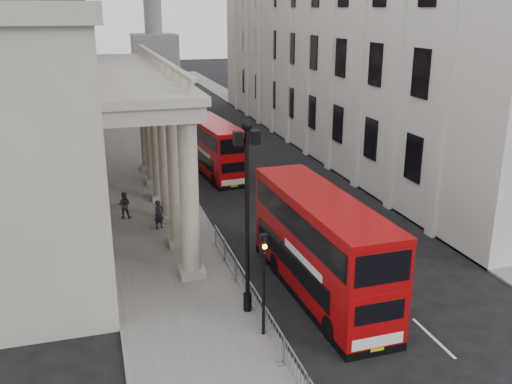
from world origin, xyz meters
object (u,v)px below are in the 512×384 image
Objects in this scene: pedestrian_c at (163,187)px; traffic_light at (264,266)px; lamp_post_north at (154,95)px; pedestrian_a at (159,214)px; lamp_post_mid at (183,129)px; pedestrian_b at (124,205)px; lamp_post_south at (247,206)px; bus_near at (320,244)px; bus_far at (214,147)px.

traffic_light is at bearing -78.85° from pedestrian_c.
traffic_light is at bearing -89.83° from lamp_post_north.
lamp_post_mid is at bearing 39.29° from pedestrian_a.
lamp_post_mid is at bearing -131.14° from pedestrian_b.
traffic_light is 2.56× the size of pedestrian_b.
lamp_post_mid is at bearing 3.54° from pedestrian_c.
lamp_post_south and lamp_post_mid have the same top height.
traffic_light is 18.28m from pedestrian_c.
lamp_post_north is 4.79× the size of pedestrian_a.
pedestrian_c is at bearing -118.37° from pedestrian_b.
lamp_post_south is 4.48m from bus_near.
lamp_post_mid is at bearing 90.32° from traffic_light.
pedestrian_c is (-1.51, 16.07, -3.96)m from lamp_post_south.
pedestrian_b reaches higher than pedestrian_c.
lamp_post_mid is 18.11m from traffic_light.
pedestrian_a is at bearing -96.53° from lamp_post_north.
lamp_post_south is 16.62m from pedestrian_c.
lamp_post_south reaches higher than bus_near.
pedestrian_a is 5.42m from pedestrian_c.
lamp_post_south reaches higher than pedestrian_b.
bus_far is 5.78× the size of pedestrian_b.
lamp_post_south reaches higher than pedestrian_c.
lamp_post_mid is 0.76× the size of bus_near.
lamp_post_mid is 15.79m from bus_near.
lamp_post_mid reaches higher than bus_near.
lamp_post_north is 1.93× the size of traffic_light.
lamp_post_mid and lamp_post_north have the same top height.
pedestrian_a is 3.01m from pedestrian_b.
bus_near is at bearing -76.49° from lamp_post_mid.
traffic_light reaches higher than pedestrian_a.
lamp_post_mid is 7.22m from bus_far.
traffic_light is at bearing -87.16° from lamp_post_south.
pedestrian_a is (-2.43, -5.28, -3.92)m from lamp_post_mid.
lamp_post_south is 1.00× the size of lamp_post_mid.
lamp_post_south is 11.67m from pedestrian_a.
pedestrian_a is at bearing -114.76° from lamp_post_mid.
lamp_post_north is 0.76× the size of bus_near.
lamp_post_mid is at bearing 90.00° from lamp_post_south.
bus_near is 6.56× the size of pedestrian_c.
bus_near is at bearing -65.25° from pedestrian_c.
pedestrian_b is at bearing -145.93° from lamp_post_mid.
lamp_post_north reaches higher than pedestrian_a.
pedestrian_b is (-7.93, 12.27, -1.48)m from bus_near.
pedestrian_b is at bearing 106.17° from traffic_light.
lamp_post_north is at bearing 57.53° from pedestrian_a.
traffic_light is 0.39× the size of bus_near.
lamp_post_south and lamp_post_north have the same top height.
bus_near reaches higher than pedestrian_b.
lamp_post_mid is 5.01× the size of pedestrian_c.
traffic_light is at bearing -89.68° from lamp_post_mid.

